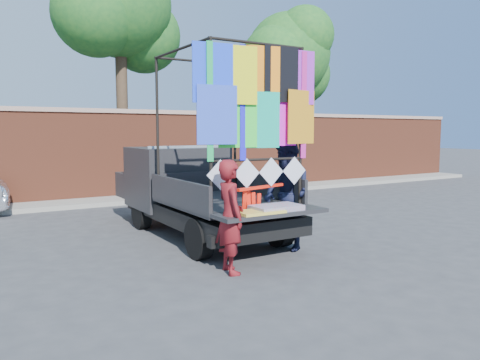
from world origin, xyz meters
TOP-DOWN VIEW (x-y plane):
  - ground at (0.00, 0.00)m, footprint 90.00×90.00m
  - brick_wall at (0.00, 7.00)m, footprint 30.00×0.45m
  - curb at (0.00, 6.30)m, footprint 30.00×1.20m
  - tree_mid at (1.02, 8.12)m, footprint 4.20×3.30m
  - tree_right at (7.52, 8.12)m, footprint 4.20×3.30m
  - pickup_truck at (0.37, 1.96)m, footprint 2.08×5.22m
  - woman at (-0.32, -0.94)m, footprint 0.47×0.63m
  - man at (1.14, -0.29)m, footprint 0.71×0.90m
  - streamer_bundle at (0.30, -0.63)m, footprint 0.99×0.32m

SIDE VIEW (x-z plane):
  - ground at x=0.00m, z-range 0.00..0.00m
  - curb at x=0.00m, z-range 0.00..0.12m
  - woman at x=-0.32m, z-range 0.00..1.59m
  - pickup_truck at x=0.37m, z-range -0.81..2.48m
  - man at x=1.14m, z-range 0.00..1.85m
  - streamer_bundle at x=0.30m, z-range 0.58..1.28m
  - brick_wall at x=0.00m, z-range 0.02..2.63m
  - tree_right at x=7.52m, z-range 1.44..8.06m
  - tree_mid at x=1.02m, z-range 1.83..9.56m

